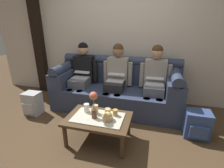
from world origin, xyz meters
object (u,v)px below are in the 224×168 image
object	(u,v)px
coffee_table	(98,121)
cup_near_right	(108,111)
backpack_right	(197,124)
person_left	(83,72)
person_middle	(117,75)
person_right	(155,78)
cup_far_left	(96,109)
flower_vase	(94,102)
cup_far_center	(87,108)
backpack_left	(33,104)
snack_bowl	(108,117)
cup_near_left	(115,112)
couch	(117,89)

from	to	relation	value
coffee_table	cup_near_right	world-z (taller)	cup_near_right
backpack_right	person_left	bearing A→B (deg)	163.66
backpack_right	person_middle	bearing A→B (deg)	156.01
person_right	cup_far_left	bearing A→B (deg)	-128.16
flower_vase	cup_far_center	world-z (taller)	flower_vase
flower_vase	person_right	bearing A→B (deg)	55.99
cup_near_right	backpack_left	world-z (taller)	cup_near_right
coffee_table	cup_near_right	xyz separation A→B (m)	(0.10, 0.11, 0.10)
coffee_table	cup_far_left	distance (m)	0.16
coffee_table	snack_bowl	size ratio (longest dim) A/B	6.06
person_left	cup_near_right	bearing A→B (deg)	-49.89
person_right	cup_far_center	distance (m)	1.33
person_left	coffee_table	distance (m)	1.31
snack_bowl	cup_near_left	bearing A→B (deg)	64.84
backpack_right	backpack_left	bearing A→B (deg)	-178.47
coffee_table	flower_vase	world-z (taller)	flower_vase
snack_bowl	cup_near_left	distance (m)	0.16
cup_near_left	cup_near_right	bearing A→B (deg)	173.19
person_middle	backpack_left	xyz separation A→B (m)	(-1.39, -0.67, -0.46)
couch	cup_near_right	bearing A→B (deg)	-83.97
couch	coffee_table	bearing A→B (deg)	-90.00
backpack_right	cup_near_right	bearing A→B (deg)	-164.35
person_middle	cup_far_center	xyz separation A→B (m)	(-0.20, -0.96, -0.22)
cup_near_right	person_right	bearing A→B (deg)	57.79
coffee_table	cup_near_right	size ratio (longest dim) A/B	10.90
snack_bowl	backpack_left	bearing A→B (deg)	164.48
cup_far_left	snack_bowl	bearing A→B (deg)	-30.70
person_middle	snack_bowl	bearing A→B (deg)	-82.46
couch	person_left	size ratio (longest dim) A/B	1.91
person_right	cup_near_left	world-z (taller)	person_right
coffee_table	cup_far_center	xyz separation A→B (m)	(-0.20, 0.09, 0.12)
snack_bowl	cup_far_center	world-z (taller)	cup_far_center
person_right	cup_near_left	bearing A→B (deg)	-116.78
cup_near_left	cup_far_left	xyz separation A→B (m)	(-0.28, -0.01, 0.02)
coffee_table	backpack_left	xyz separation A→B (m)	(-1.39, 0.39, -0.12)
person_right	flower_vase	world-z (taller)	person_right
backpack_left	snack_bowl	bearing A→B (deg)	-15.52
person_middle	couch	bearing A→B (deg)	90.00
cup_far_left	backpack_left	bearing A→B (deg)	167.22
snack_bowl	cup_far_left	bearing A→B (deg)	149.30
person_left	person_middle	distance (m)	0.69
snack_bowl	cup_near_right	world-z (taller)	snack_bowl
person_right	backpack_left	xyz separation A→B (m)	(-2.09, -0.67, -0.46)
person_right	cup_near_right	world-z (taller)	person_right
person_middle	cup_near_left	world-z (taller)	person_middle
person_right	snack_bowl	bearing A→B (deg)	-116.58
flower_vase	backpack_left	size ratio (longest dim) A/B	0.91
cup_far_left	backpack_left	world-z (taller)	cup_far_left
person_middle	coffee_table	size ratio (longest dim) A/B	1.41
coffee_table	backpack_right	world-z (taller)	backpack_right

